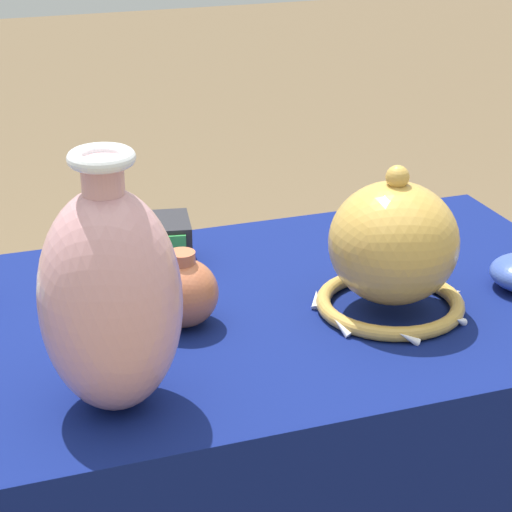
{
  "coord_description": "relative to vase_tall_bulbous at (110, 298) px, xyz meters",
  "views": [
    {
      "loc": [
        -0.32,
        -1.26,
        1.45
      ],
      "look_at": [
        0.08,
        -0.1,
        0.91
      ],
      "focal_mm": 70.0,
      "sensor_mm": 36.0,
      "label": 1
    }
  ],
  "objects": [
    {
      "name": "display_table",
      "position": [
        0.14,
        0.18,
        -0.23
      ],
      "size": [
        1.33,
        0.65,
        0.78
      ],
      "color": "#38383D",
      "rests_on": "ground_plane"
    },
    {
      "name": "vase_dome_bell",
      "position": [
        0.44,
        0.12,
        -0.05
      ],
      "size": [
        0.23,
        0.23,
        0.23
      ],
      "color": "gold",
      "rests_on": "display_table"
    },
    {
      "name": "jar_round_terracotta",
      "position": [
        0.14,
        0.18,
        -0.1
      ],
      "size": [
        0.1,
        0.1,
        0.11
      ],
      "color": "#BC6642",
      "rests_on": "display_table"
    },
    {
      "name": "mosaic_tile_box",
      "position": [
        0.15,
        0.4,
        -0.11
      ],
      "size": [
        0.13,
        0.12,
        0.08
      ],
      "rotation": [
        0.0,
        0.0,
        -0.18
      ],
      "color": "#232328",
      "rests_on": "display_table"
    },
    {
      "name": "vase_tall_bulbous",
      "position": [
        0.0,
        0.0,
        0.0
      ],
      "size": [
        0.17,
        0.17,
        0.33
      ],
      "color": "#D19399",
      "rests_on": "display_table"
    }
  ]
}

